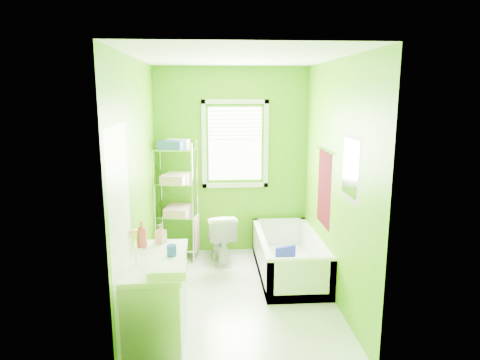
{
  "coord_description": "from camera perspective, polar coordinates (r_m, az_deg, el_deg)",
  "views": [
    {
      "loc": [
        -0.28,
        -4.46,
        2.26
      ],
      "look_at": [
        0.04,
        0.25,
        1.28
      ],
      "focal_mm": 32.0,
      "sensor_mm": 36.0,
      "label": 1
    }
  ],
  "objects": [
    {
      "name": "window",
      "position": [
        5.93,
        -0.65,
        5.42
      ],
      "size": [
        0.92,
        0.05,
        1.22
      ],
      "color": "white",
      "rests_on": "ground"
    },
    {
      "name": "right_wall_decor",
      "position": [
        4.72,
        12.39,
        -0.06
      ],
      "size": [
        0.04,
        1.48,
        1.17
      ],
      "color": "#48080D",
      "rests_on": "ground"
    },
    {
      "name": "vanity",
      "position": [
        4.14,
        -11.0,
        -14.9
      ],
      "size": [
        0.57,
        1.03,
        1.04
      ],
      "color": "white",
      "rests_on": "ground"
    },
    {
      "name": "ground",
      "position": [
        5.0,
        -0.25,
        -15.16
      ],
      "size": [
        2.9,
        2.9,
        0.0
      ],
      "primitive_type": "plane",
      "color": "silver",
      "rests_on": "ground"
    },
    {
      "name": "room_envelope",
      "position": [
        4.52,
        -0.26,
        2.62
      ],
      "size": [
        2.14,
        2.94,
        2.62
      ],
      "color": "#499507",
      "rests_on": "ground"
    },
    {
      "name": "door",
      "position": [
        3.76,
        -15.42,
        -8.32
      ],
      "size": [
        0.09,
        0.8,
        2.0
      ],
      "color": "white",
      "rests_on": "ground"
    },
    {
      "name": "bathtub",
      "position": [
        5.51,
        6.51,
        -10.73
      ],
      "size": [
        0.75,
        1.62,
        0.52
      ],
      "color": "white",
      "rests_on": "ground"
    },
    {
      "name": "toilet",
      "position": [
        5.82,
        -2.67,
        -7.58
      ],
      "size": [
        0.46,
        0.71,
        0.68
      ],
      "primitive_type": "imported",
      "rotation": [
        0.0,
        0.0,
        3.27
      ],
      "color": "white",
      "rests_on": "ground"
    },
    {
      "name": "wire_shelf_unit",
      "position": [
        5.83,
        -8.36,
        -0.94
      ],
      "size": [
        0.6,
        0.48,
        1.64
      ],
      "color": "silver",
      "rests_on": "ground"
    }
  ]
}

